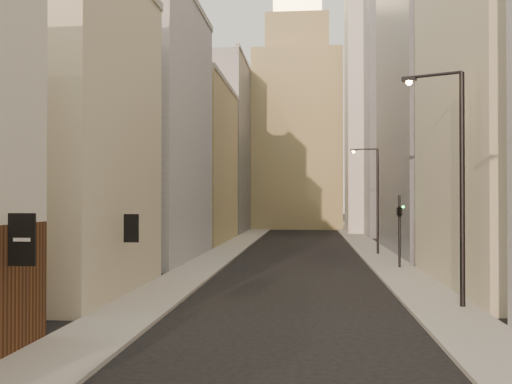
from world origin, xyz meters
name	(u,v)px	position (x,y,z in m)	size (l,w,h in m)	color
sidewalk_left	(235,245)	(-6.50, 55.00, 0.07)	(3.00, 140.00, 0.15)	gray
sidewalk_right	(367,246)	(6.50, 55.00, 0.07)	(3.00, 140.00, 0.15)	gray
left_bldg_beige	(53,134)	(-12.00, 26.00, 8.00)	(8.00, 12.00, 16.00)	#B8AE90
left_bldg_grey	(144,132)	(-12.00, 42.00, 10.00)	(8.00, 16.00, 20.00)	gray
left_bldg_tan	(191,164)	(-12.00, 60.00, 8.50)	(8.00, 18.00, 17.00)	tan
left_bldg_wingrid	(220,149)	(-12.00, 80.00, 12.00)	(8.00, 20.00, 24.00)	gray
right_bldg_wingrid	(436,105)	(12.00, 50.00, 13.00)	(8.00, 20.00, 26.00)	gray
highrise	(435,46)	(18.00, 78.00, 25.66)	(21.00, 23.00, 51.20)	gray
clock_tower	(297,120)	(-1.00, 92.00, 17.63)	(14.00, 14.00, 44.90)	tan
white_tower	(375,98)	(10.00, 78.00, 18.61)	(8.00, 8.00, 41.50)	silver
streetlamp_mid	(456,173)	(7.12, 23.73, 5.87)	(2.50, 1.31, 10.27)	black
streetlamp_far	(375,194)	(6.32, 46.88, 5.13)	(2.33, 0.64, 8.98)	black
traffic_light_right	(399,212)	(6.88, 37.48, 3.85)	(0.65, 0.65, 5.00)	black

